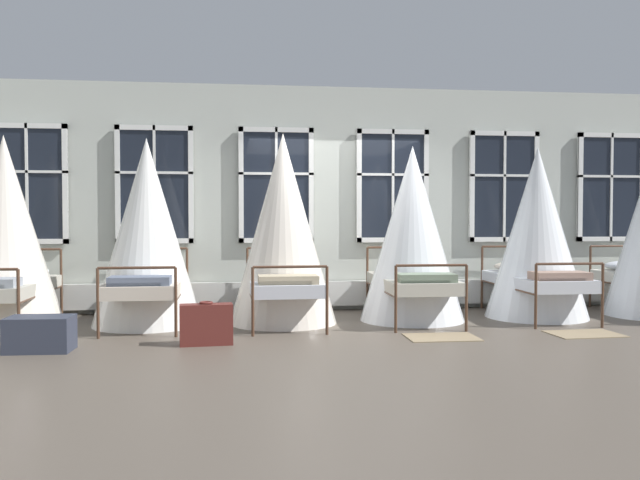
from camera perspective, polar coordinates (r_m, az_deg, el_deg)
name	(u,v)px	position (r m, az deg, el deg)	size (l,w,h in m)	color
ground	(349,323)	(8.87, 2.45, -6.95)	(25.91, 25.91, 0.00)	brown
back_wall_with_windows	(334,199)	(10.07, 1.18, 3.48)	(13.95, 0.10, 3.28)	#B2B7AD
window_bank	(335,238)	(9.95, 1.28, 0.17)	(9.70, 0.10, 2.59)	black
cot_first	(5,236)	(9.20, -24.91, 0.34)	(1.38, 1.93, 2.38)	#4C3323
cot_second	(147,235)	(8.88, -14.30, 0.39)	(1.38, 1.93, 2.37)	#4C3323
cot_third	(283,232)	(8.77, -3.11, 0.67)	(1.38, 1.94, 2.45)	#4C3323
cot_fourth	(412,237)	(9.07, 7.74, 0.28)	(1.38, 1.94, 2.31)	#4C3323
cot_fifth	(537,236)	(9.73, 17.74, 0.35)	(1.38, 1.94, 2.32)	#4C3323
rug_fourth	(442,337)	(7.91, 10.17, -8.03)	(0.80, 0.56, 0.01)	#8E7A5B
rug_fifth	(584,334)	(8.58, 21.30, -7.35)	(0.80, 0.56, 0.01)	#8E7A5B
suitcase_dark	(206,324)	(7.43, -9.52, -6.98)	(0.57, 0.26, 0.47)	#5B231E
travel_trunk	(40,334)	(7.55, -22.43, -7.29)	(0.64, 0.40, 0.36)	#2D3342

